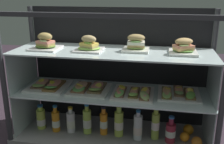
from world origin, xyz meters
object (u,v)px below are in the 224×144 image
(juice_bottle_back_right, at_px, (41,119))
(orange_fruit_near_left_post, at_px, (188,130))
(open_sandwich_tray_near_left_corner, at_px, (178,93))
(juice_bottle_front_fourth, at_px, (119,123))
(open_sandwich_tray_mid_right, at_px, (133,93))
(juice_bottle_front_middle, at_px, (56,121))
(plated_roll_sandwich_left_of_center, at_px, (89,45))
(juice_bottle_tucked_behind, at_px, (171,132))
(orange_fruit_beside_bottles, at_px, (185,137))
(open_sandwich_tray_center, at_px, (89,88))
(juice_bottle_near_post, at_px, (71,122))
(plated_roll_sandwich_mid_right, at_px, (183,48))
(juice_bottle_front_right_end, at_px, (155,125))
(orange_fruit_rolled_forward, at_px, (197,142))
(juice_bottle_back_center, at_px, (138,127))
(plated_roll_sandwich_right_of_center, at_px, (136,44))
(open_sandwich_tray_far_right, at_px, (48,85))
(juice_bottle_front_second, at_px, (104,123))
(plated_roll_sandwich_far_left, at_px, (45,43))
(juice_bottle_front_left_end, at_px, (87,121))

(juice_bottle_back_right, bearing_deg, orange_fruit_near_left_post, 5.84)
(open_sandwich_tray_near_left_corner, distance_m, juice_bottle_front_fourth, 0.49)
(open_sandwich_tray_mid_right, bearing_deg, juice_bottle_front_middle, -178.27)
(plated_roll_sandwich_left_of_center, xyz_separation_m, juice_bottle_tucked_behind, (0.59, -0.03, -0.60))
(orange_fruit_beside_bottles, bearing_deg, open_sandwich_tray_center, 178.77)
(juice_bottle_near_post, xyz_separation_m, orange_fruit_beside_bottles, (0.85, 0.02, -0.05))
(plated_roll_sandwich_mid_right, relative_size, orange_fruit_near_left_post, 2.32)
(plated_roll_sandwich_left_of_center, relative_size, juice_bottle_tucked_behind, 0.94)
(juice_bottle_front_right_end, height_order, orange_fruit_rolled_forward, juice_bottle_front_right_end)
(juice_bottle_tucked_behind, height_order, orange_fruit_rolled_forward, juice_bottle_tucked_behind)
(juice_bottle_back_center, bearing_deg, juice_bottle_near_post, 179.17)
(juice_bottle_tucked_behind, distance_m, orange_fruit_rolled_forward, 0.19)
(orange_fruit_beside_bottles, bearing_deg, plated_roll_sandwich_right_of_center, 171.62)
(open_sandwich_tray_center, height_order, orange_fruit_near_left_post, open_sandwich_tray_center)
(juice_bottle_tucked_behind, bearing_deg, open_sandwich_tray_far_right, 177.64)
(juice_bottle_near_post, relative_size, orange_fruit_near_left_post, 2.60)
(juice_bottle_back_right, bearing_deg, juice_bottle_front_second, 0.63)
(open_sandwich_tray_center, height_order, juice_bottle_front_fourth, open_sandwich_tray_center)
(plated_roll_sandwich_far_left, distance_m, juice_bottle_near_post, 0.63)
(open_sandwich_tray_center, distance_m, juice_bottle_front_left_end, 0.26)
(juice_bottle_front_middle, relative_size, orange_fruit_rolled_forward, 2.88)
(open_sandwich_tray_near_left_corner, xyz_separation_m, orange_fruit_near_left_post, (0.10, 0.06, -0.31))
(juice_bottle_front_middle, relative_size, juice_bottle_tucked_behind, 1.05)
(plated_roll_sandwich_left_of_center, height_order, plated_roll_sandwich_right_of_center, plated_roll_sandwich_right_of_center)
(open_sandwich_tray_center, height_order, open_sandwich_tray_near_left_corner, open_sandwich_tray_center)
(juice_bottle_near_post, relative_size, orange_fruit_beside_bottles, 2.93)
(juice_bottle_front_second, height_order, juice_bottle_tucked_behind, juice_bottle_front_second)
(juice_bottle_front_middle, height_order, juice_bottle_front_left_end, juice_bottle_front_left_end)
(plated_roll_sandwich_left_of_center, xyz_separation_m, juice_bottle_front_second, (0.10, -0.01, -0.59))
(open_sandwich_tray_center, distance_m, juice_bottle_near_post, 0.31)
(open_sandwich_tray_near_left_corner, bearing_deg, juice_bottle_tucked_behind, -118.07)
(juice_bottle_front_left_end, height_order, juice_bottle_front_right_end, juice_bottle_front_right_end)
(juice_bottle_front_middle, distance_m, orange_fruit_beside_bottles, 0.97)
(juice_bottle_front_fourth, distance_m, juice_bottle_tucked_behind, 0.38)
(plated_roll_sandwich_right_of_center, xyz_separation_m, orange_fruit_beside_bottles, (0.38, -0.06, -0.65))
(open_sandwich_tray_far_right, xyz_separation_m, open_sandwich_tray_mid_right, (0.65, -0.02, -0.00))
(plated_roll_sandwich_far_left, height_order, open_sandwich_tray_center, plated_roll_sandwich_far_left)
(juice_bottle_front_second, bearing_deg, juice_bottle_tucked_behind, -2.34)
(plated_roll_sandwich_left_of_center, bearing_deg, juice_bottle_back_right, -178.21)
(open_sandwich_tray_mid_right, relative_size, juice_bottle_back_right, 1.54)
(juice_bottle_tucked_behind, bearing_deg, plated_roll_sandwich_right_of_center, 162.83)
(plated_roll_sandwich_left_of_center, height_order, orange_fruit_near_left_post, plated_roll_sandwich_left_of_center)
(plated_roll_sandwich_right_of_center, distance_m, open_sandwich_tray_far_right, 0.73)
(juice_bottle_near_post, distance_m, juice_bottle_front_right_end, 0.64)
(juice_bottle_front_second, bearing_deg, open_sandwich_tray_near_left_corner, 5.40)
(plated_roll_sandwich_mid_right, relative_size, juice_bottle_front_right_end, 0.74)
(juice_bottle_front_middle, bearing_deg, plated_roll_sandwich_right_of_center, 8.50)
(open_sandwich_tray_far_right, relative_size, juice_bottle_front_left_end, 1.26)
(juice_bottle_front_fourth, bearing_deg, orange_fruit_near_left_post, 11.96)
(plated_roll_sandwich_far_left, relative_size, open_sandwich_tray_far_right, 0.66)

